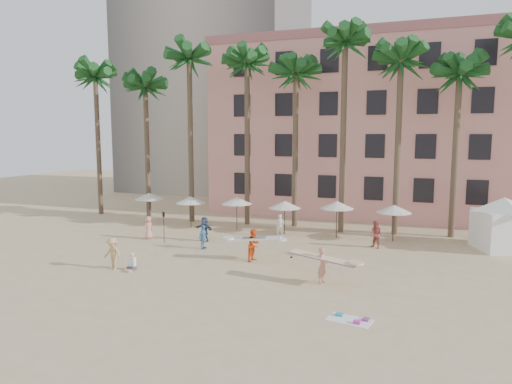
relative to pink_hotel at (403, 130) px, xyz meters
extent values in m
plane|color=#D1B789|center=(-7.00, -26.00, -8.00)|extent=(120.00, 120.00, 0.00)
cube|color=#F3A293|center=(0.00, 0.00, 0.00)|extent=(35.00, 14.00, 16.00)
cube|color=#A89E8E|center=(-25.00, 12.00, 17.00)|extent=(22.00, 18.00, 50.00)
cylinder|color=brown|center=(-27.00, -11.00, -1.50)|extent=(0.44, 0.44, 13.00)
cylinder|color=brown|center=(-22.00, -10.50, -2.00)|extent=(0.44, 0.44, 12.00)
cylinder|color=brown|center=(-17.00, -11.50, -1.00)|extent=(0.44, 0.44, 14.00)
cylinder|color=brown|center=(-12.00, -11.00, -1.25)|extent=(0.44, 0.44, 13.50)
cylinder|color=brown|center=(-8.00, -10.50, -1.75)|extent=(0.44, 0.44, 12.50)
cylinder|color=brown|center=(-4.00, -11.50, -0.75)|extent=(0.44, 0.44, 14.50)
cylinder|color=brown|center=(0.00, -11.00, -1.50)|extent=(0.44, 0.44, 13.00)
cylinder|color=brown|center=(4.00, -10.50, -2.00)|extent=(0.44, 0.44, 12.00)
cylinder|color=#332B23|center=(-20.00, -13.50, -6.75)|extent=(0.07, 0.07, 2.50)
cone|color=white|center=(-20.00, -13.50, -5.65)|extent=(2.50, 2.50, 0.55)
cylinder|color=#332B23|center=(-16.00, -13.60, -6.80)|extent=(0.07, 0.07, 2.40)
cone|color=white|center=(-16.00, -13.60, -5.75)|extent=(2.50, 2.50, 0.55)
cylinder|color=#332B23|center=(-12.00, -13.40, -6.75)|extent=(0.07, 0.07, 2.50)
cone|color=white|center=(-12.00, -13.40, -5.65)|extent=(2.50, 2.50, 0.55)
cylinder|color=#332B23|center=(-8.00, -13.50, -6.80)|extent=(0.07, 0.07, 2.40)
cone|color=white|center=(-8.00, -13.50, -5.75)|extent=(2.50, 2.50, 0.55)
cylinder|color=#332B23|center=(-4.00, -13.60, -6.70)|extent=(0.07, 0.07, 2.60)
cone|color=white|center=(-4.00, -13.60, -5.55)|extent=(2.50, 2.50, 0.55)
cylinder|color=#332B23|center=(0.00, -13.40, -6.75)|extent=(0.07, 0.07, 2.50)
cone|color=white|center=(0.00, -13.40, -5.65)|extent=(2.50, 2.50, 0.55)
cube|color=white|center=(6.88, -13.53, -6.70)|extent=(3.84, 3.84, 2.60)
cone|color=white|center=(6.88, -13.53, -4.95)|extent=(5.76, 5.76, 0.90)
cube|color=white|center=(-0.95, -28.50, -7.99)|extent=(1.96, 1.34, 0.02)
cube|color=teal|center=(-1.40, -28.20, -7.93)|extent=(0.34, 0.30, 0.10)
cube|color=#CE39A6|center=(-0.59, -28.77, -7.92)|extent=(0.32, 0.27, 0.12)
cube|color=#863B8E|center=(-0.30, -28.32, -7.94)|extent=(0.31, 0.35, 0.08)
imported|color=tan|center=(-2.92, -24.23, -7.05)|extent=(0.55, 0.75, 1.89)
cube|color=beige|center=(-2.92, -24.23, -6.67)|extent=(3.57, 1.33, 0.40)
imported|color=#FF5C1A|center=(-7.63, -21.46, -7.02)|extent=(0.90, 1.07, 1.95)
cube|color=white|center=(-7.63, -21.46, -6.63)|extent=(3.27, 1.37, 0.32)
imported|color=tan|center=(-14.58, -25.78, -7.09)|extent=(1.26, 0.84, 1.82)
imported|color=white|center=(-7.98, -14.78, -7.15)|extent=(0.69, 0.53, 1.70)
imported|color=#313D57|center=(-12.70, -17.85, -7.12)|extent=(1.70, 0.91, 1.75)
imported|color=#559DC7|center=(-11.80, -19.92, -7.19)|extent=(0.41, 0.96, 1.63)
imported|color=tan|center=(-16.85, -18.58, -7.16)|extent=(0.73, 0.93, 1.67)
imported|color=#AE5048|center=(-0.97, -15.86, -7.06)|extent=(1.15, 1.08, 1.88)
cylinder|color=black|center=(-15.09, -19.37, -6.95)|extent=(0.04, 0.04, 2.10)
cube|color=black|center=(-15.09, -19.37, -5.95)|extent=(0.18, 0.03, 0.35)
cube|color=#3F3F4C|center=(-13.50, -25.55, -7.89)|extent=(0.42, 0.39, 0.22)
cube|color=tan|center=(-13.50, -25.88, -7.94)|extent=(0.37, 0.42, 0.11)
cube|color=white|center=(-13.50, -25.51, -7.53)|extent=(0.41, 0.24, 0.51)
sphere|color=tan|center=(-13.50, -25.51, -7.16)|extent=(0.22, 0.22, 0.22)
camera|label=1|loc=(1.42, -46.68, -0.39)|focal=32.00mm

